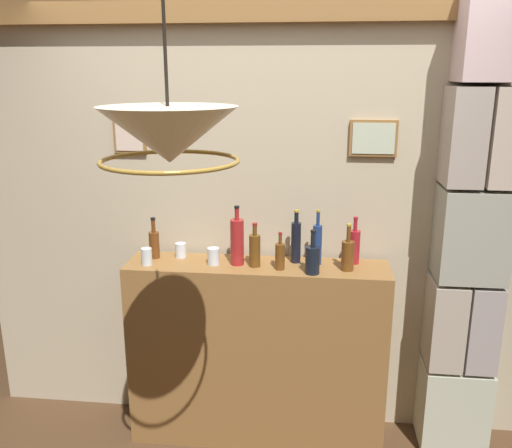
{
  "coord_description": "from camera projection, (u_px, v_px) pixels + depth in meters",
  "views": [
    {
      "loc": [
        0.31,
        -1.99,
        2.14
      ],
      "look_at": [
        0.0,
        0.81,
        1.35
      ],
      "focal_mm": 38.19,
      "sensor_mm": 36.0,
      "label": 1
    }
  ],
  "objects": [
    {
      "name": "panelled_rear_partition",
      "position": [
        262.0,
        203.0,
        3.18
      ],
      "size": [
        3.43,
        0.15,
        2.65
      ],
      "color": "#BCAD8E",
      "rests_on": "ground"
    },
    {
      "name": "stone_pillar",
      "position": [
        469.0,
        238.0,
        2.95
      ],
      "size": [
        0.37,
        0.35,
        2.58
      ],
      "color": "beige",
      "rests_on": "ground"
    },
    {
      "name": "bar_shelf_unit",
      "position": [
        257.0,
        353.0,
        3.18
      ],
      "size": [
        1.47,
        0.33,
        1.1
      ],
      "primitive_type": "cube",
      "color": "olive",
      "rests_on": "ground"
    },
    {
      "name": "liquor_bottle_sherry",
      "position": [
        255.0,
        250.0,
        2.99
      ],
      "size": [
        0.06,
        0.06,
        0.25
      ],
      "color": "brown",
      "rests_on": "bar_shelf_unit"
    },
    {
      "name": "liquor_bottle_vodka",
      "position": [
        317.0,
        244.0,
        3.01
      ],
      "size": [
        0.05,
        0.05,
        0.31
      ],
      "color": "navy",
      "rests_on": "bar_shelf_unit"
    },
    {
      "name": "liquor_bottle_vermouth",
      "position": [
        313.0,
        259.0,
        2.88
      ],
      "size": [
        0.08,
        0.08,
        0.24
      ],
      "color": "black",
      "rests_on": "bar_shelf_unit"
    },
    {
      "name": "liquor_bottle_scotch",
      "position": [
        296.0,
        241.0,
        3.04
      ],
      "size": [
        0.05,
        0.05,
        0.3
      ],
      "color": "black",
      "rests_on": "bar_shelf_unit"
    },
    {
      "name": "liquor_bottle_tequila",
      "position": [
        154.0,
        243.0,
        3.13
      ],
      "size": [
        0.06,
        0.06,
        0.24
      ],
      "color": "brown",
      "rests_on": "bar_shelf_unit"
    },
    {
      "name": "liquor_bottle_bourbon",
      "position": [
        280.0,
        256.0,
        2.95
      ],
      "size": [
        0.05,
        0.05,
        0.21
      ],
      "color": "brown",
      "rests_on": "bar_shelf_unit"
    },
    {
      "name": "liquor_bottle_brandy",
      "position": [
        237.0,
        241.0,
        3.01
      ],
      "size": [
        0.08,
        0.08,
        0.34
      ],
      "color": "maroon",
      "rests_on": "bar_shelf_unit"
    },
    {
      "name": "liquor_bottle_gin",
      "position": [
        354.0,
        246.0,
        3.03
      ],
      "size": [
        0.06,
        0.06,
        0.27
      ],
      "color": "maroon",
      "rests_on": "bar_shelf_unit"
    },
    {
      "name": "liquor_bottle_amaro",
      "position": [
        348.0,
        254.0,
        2.93
      ],
      "size": [
        0.07,
        0.07,
        0.26
      ],
      "color": "brown",
      "rests_on": "bar_shelf_unit"
    },
    {
      "name": "glass_tumbler_rocks",
      "position": [
        214.0,
        256.0,
        3.03
      ],
      "size": [
        0.07,
        0.07,
        0.1
      ],
      "color": "silver",
      "rests_on": "bar_shelf_unit"
    },
    {
      "name": "glass_tumbler_highball",
      "position": [
        147.0,
        257.0,
        3.02
      ],
      "size": [
        0.06,
        0.06,
        0.09
      ],
      "color": "silver",
      "rests_on": "bar_shelf_unit"
    },
    {
      "name": "glass_tumbler_shot",
      "position": [
        181.0,
        250.0,
        3.15
      ],
      "size": [
        0.06,
        0.06,
        0.08
      ],
      "color": "silver",
      "rests_on": "bar_shelf_unit"
    },
    {
      "name": "pendant_lamp",
      "position": [
        169.0,
        137.0,
        1.89
      ],
      "size": [
        0.49,
        0.49,
        0.63
      ],
      "color": "#EFE5C6"
    }
  ]
}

